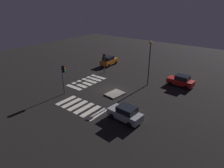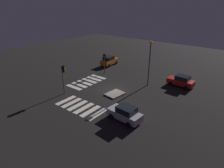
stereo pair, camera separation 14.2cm
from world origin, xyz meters
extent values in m
plane|color=black|center=(0.00, 0.00, 0.00)|extent=(80.00, 80.00, 0.00)
cube|color=gray|center=(0.93, 1.27, 0.09)|extent=(2.82, 2.25, 0.18)
cube|color=orange|center=(-9.72, -8.32, 0.73)|extent=(4.35, 2.07, 0.87)
cube|color=black|center=(-9.46, -8.30, 1.52)|extent=(2.27, 1.78, 0.70)
cylinder|color=black|center=(-10.98, -9.29, 0.34)|extent=(0.70, 0.29, 0.68)
cylinder|color=black|center=(-11.08, -7.50, 0.34)|extent=(0.70, 0.29, 0.68)
cylinder|color=black|center=(-8.35, -9.13, 0.34)|extent=(0.70, 0.29, 0.68)
cylinder|color=black|center=(-8.46, -7.35, 0.34)|extent=(0.70, 0.29, 0.68)
sphere|color=#F2EABF|center=(-11.76, -8.94, 0.73)|extent=(0.23, 0.23, 0.23)
sphere|color=#F2EABF|center=(-11.82, -7.94, 0.73)|extent=(0.23, 0.23, 0.23)
cube|color=#9EA0A5|center=(5.45, 6.07, 0.69)|extent=(1.96, 4.07, 0.81)
cube|color=black|center=(5.47, 6.31, 1.42)|extent=(1.68, 2.13, 0.66)
cylinder|color=black|center=(6.21, 4.79, 0.32)|extent=(0.27, 0.65, 0.64)
cylinder|color=black|center=(4.54, 4.90, 0.32)|extent=(0.27, 0.65, 0.64)
cylinder|color=black|center=(6.37, 7.24, 0.32)|extent=(0.27, 0.65, 0.64)
cylinder|color=black|center=(4.70, 7.35, 0.32)|extent=(0.27, 0.65, 0.64)
sphere|color=#F2EABF|center=(5.79, 4.10, 0.69)|extent=(0.21, 0.21, 0.21)
sphere|color=#F2EABF|center=(4.86, 4.16, 0.69)|extent=(0.21, 0.21, 0.21)
cube|color=red|center=(-7.97, 7.58, 0.70)|extent=(1.92, 4.10, 0.82)
cube|color=black|center=(-7.96, 7.82, 1.44)|extent=(1.67, 2.14, 0.67)
cylinder|color=black|center=(-7.18, 6.29, 0.32)|extent=(0.27, 0.66, 0.65)
cylinder|color=black|center=(-8.87, 6.37, 0.32)|extent=(0.27, 0.66, 0.65)
cylinder|color=black|center=(-7.06, 8.78, 0.32)|extent=(0.27, 0.66, 0.65)
cylinder|color=black|center=(-8.75, 8.86, 0.32)|extent=(0.27, 0.66, 0.65)
sphere|color=#F2EABF|center=(-7.59, 5.58, 0.70)|extent=(0.22, 0.22, 0.22)
sphere|color=#F2EABF|center=(-8.54, 5.63, 0.70)|extent=(0.22, 0.22, 0.22)
cylinder|color=#47474C|center=(-5.15, -5.84, 1.85)|extent=(0.14, 0.14, 3.71)
cube|color=black|center=(-5.03, -5.70, 3.23)|extent=(0.54, 0.53, 0.96)
sphere|color=red|center=(-4.90, -5.55, 3.53)|extent=(0.22, 0.22, 0.22)
sphere|color=orange|center=(-4.90, -5.55, 3.23)|extent=(0.22, 0.22, 0.22)
sphere|color=green|center=(-4.90, -5.55, 2.93)|extent=(0.22, 0.22, 0.22)
cylinder|color=#47474C|center=(5.27, -4.72, 2.15)|extent=(0.14, 0.14, 4.29)
cube|color=black|center=(5.14, -4.60, 3.81)|extent=(0.53, 0.54, 0.96)
sphere|color=red|center=(4.99, -4.47, 4.11)|extent=(0.22, 0.22, 0.22)
sphere|color=orange|center=(4.99, -4.47, 3.81)|extent=(0.22, 0.22, 0.22)
sphere|color=green|center=(4.99, -4.47, 3.51)|extent=(0.22, 0.22, 0.22)
cylinder|color=#47474C|center=(-5.04, 3.35, 3.31)|extent=(0.18, 0.18, 6.61)
sphere|color=#F9D172|center=(-5.04, 3.35, 6.79)|extent=(0.56, 0.56, 0.56)
cube|color=silver|center=(-2.88, -5.34, 0.01)|extent=(0.70, 3.20, 0.02)
cube|color=silver|center=(-1.73, -5.34, 0.01)|extent=(0.70, 3.20, 0.02)
cube|color=silver|center=(-0.58, -5.34, 0.01)|extent=(0.70, 3.20, 0.02)
cube|color=silver|center=(0.57, -5.34, 0.01)|extent=(0.70, 3.20, 0.02)
cube|color=silver|center=(1.72, -5.34, 0.01)|extent=(0.70, 3.20, 0.02)
cube|color=silver|center=(2.88, -5.34, 0.01)|extent=(0.70, 3.20, 0.02)
cube|color=silver|center=(6.50, -2.88, 0.01)|extent=(3.20, 0.70, 0.02)
cube|color=silver|center=(6.50, -1.73, 0.01)|extent=(3.20, 0.70, 0.02)
cube|color=silver|center=(6.50, -0.58, 0.01)|extent=(3.20, 0.70, 0.02)
cube|color=silver|center=(6.50, 0.57, 0.01)|extent=(3.20, 0.70, 0.02)
cube|color=silver|center=(6.50, 1.72, 0.01)|extent=(3.20, 0.70, 0.02)
cube|color=silver|center=(6.50, 2.88, 0.01)|extent=(3.20, 0.70, 0.02)
camera|label=1|loc=(21.14, 16.37, 12.41)|focal=31.05mm
camera|label=2|loc=(21.06, 16.49, 12.41)|focal=31.05mm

